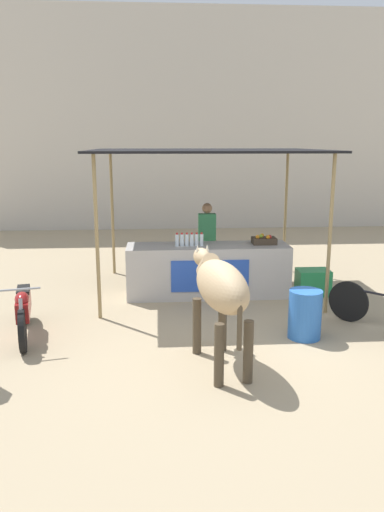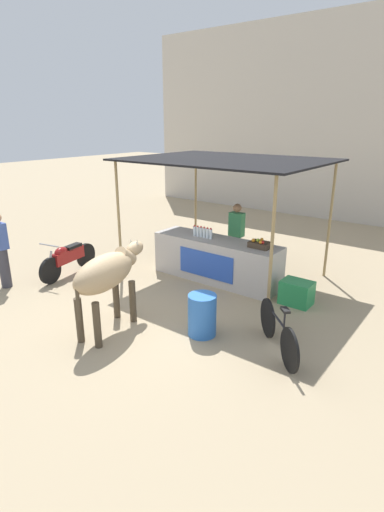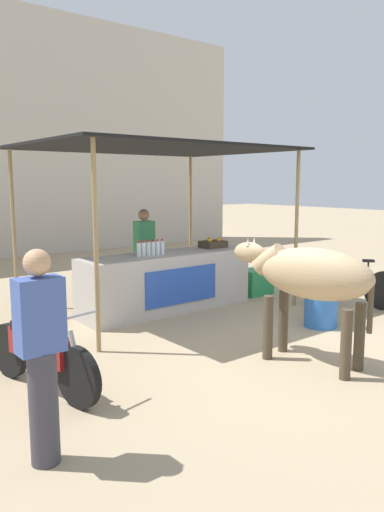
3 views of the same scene
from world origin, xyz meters
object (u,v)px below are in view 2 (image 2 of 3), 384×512
(fruit_crate, at_px, (260,244))
(cow, at_px, (107,274))
(motorcycle_parked, at_px, (68,258))
(cooler_box, at_px, (297,293))
(bicycle_leaning, at_px, (278,332))
(passerby_on_street, at_px, (2,250))
(vendor_behind_counter, at_px, (236,237))
(water_barrel, at_px, (202,315))
(stall_counter, at_px, (216,260))

(fruit_crate, bearing_deg, cow, -111.57)
(cow, relative_size, motorcycle_parked, 1.04)
(cooler_box, bearing_deg, motorcycle_parked, -160.23)
(bicycle_leaning, distance_m, passerby_on_street, 6.02)
(cooler_box, height_order, cow, cow)
(cooler_box, bearing_deg, cow, -126.28)
(cow, xyz_separation_m, motorcycle_parked, (-2.75, 1.16, -0.60))
(vendor_behind_counter, distance_m, motorcycle_parked, 3.98)
(fruit_crate, bearing_deg, passerby_on_street, -144.59)
(fruit_crate, bearing_deg, bicycle_leaning, -54.46)
(water_barrel, bearing_deg, vendor_behind_counter, 111.32)
(cooler_box, bearing_deg, stall_counter, 177.20)
(fruit_crate, height_order, water_barrel, fruit_crate)
(fruit_crate, relative_size, cooler_box, 0.73)
(stall_counter, distance_m, cooler_box, 2.01)
(fruit_crate, distance_m, cooler_box, 1.23)
(vendor_behind_counter, height_order, water_barrel, vendor_behind_counter)
(cow, relative_size, bicycle_leaning, 1.53)
(water_barrel, bearing_deg, passerby_on_street, -168.63)
(fruit_crate, bearing_deg, stall_counter, -177.30)
(vendor_behind_counter, xyz_separation_m, cow, (-0.21, -3.78, 0.18))
(fruit_crate, relative_size, water_barrel, 0.61)
(vendor_behind_counter, height_order, bicycle_leaning, vendor_behind_counter)
(cooler_box, height_order, bicycle_leaning, bicycle_leaning)
(vendor_behind_counter, distance_m, cooler_box, 2.20)
(stall_counter, relative_size, motorcycle_parked, 1.69)
(cow, height_order, passerby_on_street, passerby_on_street)
(cow, bearing_deg, cooler_box, 53.72)
(fruit_crate, height_order, bicycle_leaning, fruit_crate)
(cooler_box, xyz_separation_m, cow, (-2.15, -2.93, 0.79))
(water_barrel, distance_m, motorcycle_parked, 4.13)
(stall_counter, relative_size, fruit_crate, 6.82)
(vendor_behind_counter, distance_m, cow, 3.79)
(water_barrel, bearing_deg, bicycle_leaning, 12.45)
(stall_counter, xyz_separation_m, cow, (-0.16, -3.02, 0.55))
(water_barrel, xyz_separation_m, cow, (-1.37, -0.82, 0.67))
(stall_counter, relative_size, cow, 1.62)
(stall_counter, bearing_deg, vendor_behind_counter, 85.81)
(stall_counter, bearing_deg, motorcycle_parked, -147.45)
(motorcycle_parked, xyz_separation_m, passerby_on_street, (-0.50, -1.27, 0.42))
(fruit_crate, relative_size, vendor_behind_counter, 0.27)
(vendor_behind_counter, xyz_separation_m, passerby_on_street, (-3.47, -3.88, 0.00))
(vendor_behind_counter, relative_size, cooler_box, 2.75)
(stall_counter, bearing_deg, passerby_on_street, -137.50)
(vendor_behind_counter, relative_size, cow, 0.89)
(cooler_box, bearing_deg, vendor_behind_counter, 156.28)
(fruit_crate, xyz_separation_m, bicycle_leaning, (1.41, -1.97, -0.68))
(cow, relative_size, passerby_on_street, 1.12)
(cooler_box, bearing_deg, fruit_crate, 171.05)
(stall_counter, relative_size, water_barrel, 4.15)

